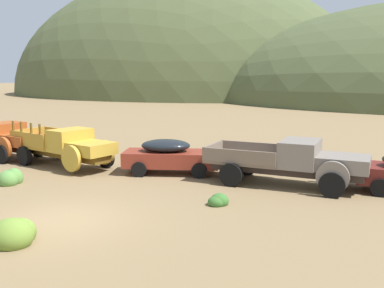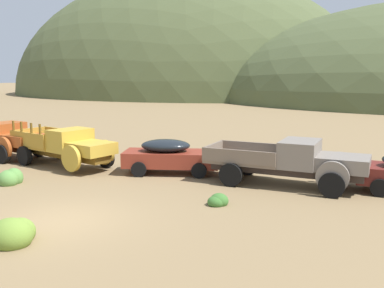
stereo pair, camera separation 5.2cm
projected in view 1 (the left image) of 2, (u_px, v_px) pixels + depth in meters
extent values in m
plane|color=olive|center=(63.00, 221.00, 13.47)|extent=(300.00, 300.00, 0.00)
ellipsoid|color=#4C5633|center=(181.00, 94.00, 94.56)|extent=(77.50, 55.18, 49.83)
cube|color=#A34C1E|center=(23.00, 139.00, 22.67)|extent=(2.19, 2.07, 0.55)
cube|color=#B7B2A8|center=(35.00, 141.00, 22.21)|extent=(0.29, 1.21, 0.44)
cylinder|color=#A34C1E|center=(3.00, 149.00, 21.98)|extent=(1.21, 0.39, 1.20)
cylinder|color=#A34C1E|center=(37.00, 143.00, 23.73)|extent=(1.21, 0.39, 1.20)
cube|color=#A34C1E|center=(3.00, 132.00, 23.49)|extent=(1.73, 2.24, 1.05)
cube|color=black|center=(10.00, 129.00, 23.13)|extent=(0.35, 1.70, 0.59)
cylinder|color=black|center=(2.00, 154.00, 21.98)|extent=(0.99, 0.44, 0.96)
cylinder|color=black|center=(38.00, 148.00, 23.82)|extent=(0.99, 0.44, 0.96)
cube|color=brown|center=(64.00, 153.00, 21.31)|extent=(5.73, 2.42, 0.36)
cube|color=gold|center=(92.00, 148.00, 19.98)|extent=(2.17, 2.08, 0.55)
cube|color=#B7B2A8|center=(104.00, 151.00, 19.49)|extent=(0.38, 1.12, 0.44)
cylinder|color=gold|center=(71.00, 159.00, 19.41)|extent=(1.20, 0.49, 1.20)
cylinder|color=gold|center=(105.00, 152.00, 20.96)|extent=(1.20, 0.49, 1.20)
cube|color=gold|center=(70.00, 140.00, 20.87)|extent=(1.78, 2.20, 1.05)
cube|color=black|center=(78.00, 137.00, 20.48)|extent=(0.48, 1.58, 0.59)
cube|color=#B5882D|center=(45.00, 145.00, 22.20)|extent=(3.30, 2.69, 0.12)
cube|color=#B5882D|center=(27.00, 140.00, 21.34)|extent=(2.80, 0.86, 0.70)
cube|color=#B5882D|center=(61.00, 135.00, 22.91)|extent=(2.80, 0.86, 0.70)
cube|color=#B5882D|center=(29.00, 135.00, 22.95)|extent=(0.63, 1.95, 0.70)
cube|color=brown|center=(13.00, 126.00, 21.93)|extent=(0.10, 0.10, 0.50)
cube|color=brown|center=(21.00, 127.00, 21.50)|extent=(0.10, 0.10, 0.50)
cube|color=brown|center=(31.00, 128.00, 20.99)|extent=(0.10, 0.10, 0.50)
cube|color=brown|center=(40.00, 129.00, 20.56)|extent=(0.10, 0.10, 0.50)
cylinder|color=black|center=(106.00, 158.00, 21.05)|extent=(1.00, 0.53, 0.96)
cylinder|color=black|center=(24.00, 156.00, 21.59)|extent=(1.00, 0.53, 0.96)
cylinder|color=black|center=(60.00, 150.00, 23.22)|extent=(1.00, 0.53, 0.96)
cube|color=maroon|center=(171.00, 159.00, 19.82)|extent=(4.62, 2.88, 0.68)
ellipsoid|color=black|center=(166.00, 146.00, 19.75)|extent=(2.58, 2.08, 0.57)
ellipsoid|color=maroon|center=(214.00, 158.00, 19.64)|extent=(1.30, 1.58, 0.61)
cylinder|color=black|center=(199.00, 171.00, 18.92)|extent=(0.71, 0.39, 0.68)
cylinder|color=black|center=(202.00, 163.00, 20.60)|extent=(0.71, 0.39, 0.68)
cylinder|color=black|center=(139.00, 169.00, 19.15)|extent=(0.71, 0.39, 0.68)
cylinder|color=black|center=(146.00, 162.00, 20.83)|extent=(0.71, 0.39, 0.68)
cube|color=#3D322D|center=(285.00, 169.00, 17.73)|extent=(6.15, 1.31, 0.36)
cube|color=slate|center=(343.00, 163.00, 16.73)|extent=(2.02, 1.88, 0.55)
cube|color=#B7B2A8|center=(369.00, 166.00, 16.36)|extent=(0.14, 1.23, 0.44)
cylinder|color=slate|center=(333.00, 177.00, 15.94)|extent=(1.21, 0.24, 1.20)
cylinder|color=slate|center=(339.00, 166.00, 17.84)|extent=(1.21, 0.24, 1.20)
cube|color=slate|center=(300.00, 153.00, 17.37)|extent=(1.52, 2.12, 1.05)
cube|color=black|center=(316.00, 149.00, 17.08)|extent=(0.14, 1.74, 0.59)
cube|color=#746354|center=(246.00, 160.00, 18.38)|extent=(3.19, 2.30, 0.12)
cube|color=#746354|center=(238.00, 157.00, 17.36)|extent=(3.09, 0.26, 0.55)
cube|color=#746354|center=(253.00, 148.00, 19.28)|extent=(3.09, 0.26, 0.55)
cube|color=#746354|center=(214.00, 150.00, 18.93)|extent=(0.21, 2.15, 0.55)
cylinder|color=black|center=(332.00, 185.00, 15.93)|extent=(0.97, 0.33, 0.96)
cylinder|color=black|center=(339.00, 172.00, 17.94)|extent=(0.97, 0.33, 0.96)
cylinder|color=black|center=(231.00, 175.00, 17.55)|extent=(0.97, 0.33, 0.96)
cylinder|color=black|center=(248.00, 164.00, 19.55)|extent=(0.97, 0.33, 0.96)
cylinder|color=black|center=(380.00, 188.00, 16.08)|extent=(0.69, 0.25, 0.68)
cylinder|color=black|center=(382.00, 177.00, 17.67)|extent=(0.69, 0.25, 0.68)
ellipsoid|color=#3D702D|center=(216.00, 202.00, 15.05)|extent=(0.61, 0.55, 0.43)
ellipsoid|color=#3D702D|center=(220.00, 201.00, 15.14)|extent=(0.67, 0.60, 0.52)
ellipsoid|color=#3D702D|center=(296.00, 156.00, 23.54)|extent=(0.53, 0.48, 0.42)
ellipsoid|color=#3D702D|center=(295.00, 154.00, 23.62)|extent=(0.81, 0.73, 0.72)
ellipsoid|color=#5B8E42|center=(8.00, 180.00, 17.82)|extent=(0.86, 0.77, 0.76)
ellipsoid|color=#5B8E42|center=(14.00, 178.00, 18.13)|extent=(0.79, 0.71, 0.81)
ellipsoid|color=#5B8E42|center=(8.00, 178.00, 18.12)|extent=(0.71, 0.64, 0.71)
ellipsoid|color=olive|center=(20.00, 232.00, 11.98)|extent=(0.90, 0.81, 0.77)
ellipsoid|color=olive|center=(12.00, 236.00, 11.58)|extent=(1.21, 1.09, 0.93)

